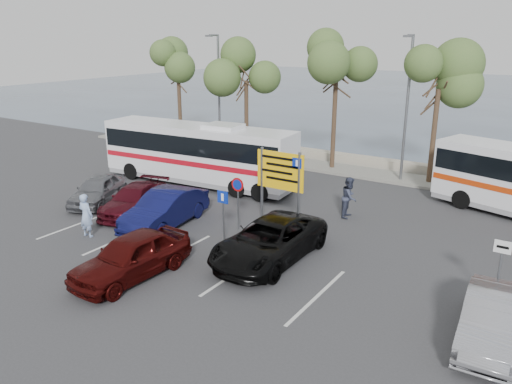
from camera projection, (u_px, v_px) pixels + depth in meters
The scene contains 24 objects.
ground at pixel (216, 252), 19.54m from camera, with size 120.00×120.00×0.00m, color #353538.
kerb_strip at pixel (354, 171), 30.71m from camera, with size 44.00×2.40×0.15m, color gray.
seawall at pixel (366, 161), 32.24m from camera, with size 48.00×0.80×0.60m, color #A59B84.
sea at pixel (485, 98), 67.52m from camera, with size 140.00×140.00×0.00m, color #38485A.
tree_far_left at pixel (178, 61), 36.10m from camera, with size 3.20×3.20×7.60m.
tree_left at pixel (246, 68), 33.08m from camera, with size 3.20×3.20×7.20m.
tree_mid at pixel (337, 61), 29.51m from camera, with size 3.20×3.20×8.00m.
tree_right at pixel (440, 73), 26.54m from camera, with size 3.20×3.20×7.40m.
street_lamp_left at pixel (218, 89), 34.16m from camera, with size 0.45×1.15×8.01m.
street_lamp_right at pixel (407, 102), 27.41m from camera, with size 0.45×1.15×8.01m.
direction_sign at pixel (280, 177), 20.84m from camera, with size 2.20×0.12×3.60m.
sign_no_stop at pixel (238, 195), 21.28m from camera, with size 0.60×0.08×2.35m.
sign_parking at pixel (223, 210), 19.83m from camera, with size 0.50×0.07×2.25m.
sign_taxi at pixel (500, 264), 15.21m from camera, with size 0.50×0.07×2.20m.
lane_markings at pixel (177, 254), 19.33m from camera, with size 12.02×4.20×0.01m, color silver, non-canonical shape.
coach_bus_left at pixel (198, 156), 27.94m from camera, with size 11.58×3.30×3.56m.
car_silver_a at pixel (97, 190), 24.99m from camera, with size 1.65×4.09×1.39m, color slate.
car_blue at pixel (165, 209), 21.96m from camera, with size 1.67×4.80×1.58m, color #0F1249.
car_maroon at pixel (134, 200), 23.66m from camera, with size 1.81×4.46×1.29m, color #490C16.
car_red at pixel (131, 256), 17.29m from camera, with size 1.85×4.59×1.56m, color #420B09.
suv_black at pixel (269, 241), 18.63m from camera, with size 2.53×5.48×1.52m, color black.
car_silver_b at pixel (492, 320), 13.59m from camera, with size 1.48×4.24×1.40m, color #95969B.
pedestrian_near at pixel (86, 215), 20.75m from camera, with size 0.68×0.45×1.87m, color #99B3DF.
pedestrian_far at pixel (349, 197), 22.99m from camera, with size 0.93×0.72×1.91m, color #363B51.
Camera 1 is at (11.08, -14.18, 8.11)m, focal length 35.00 mm.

